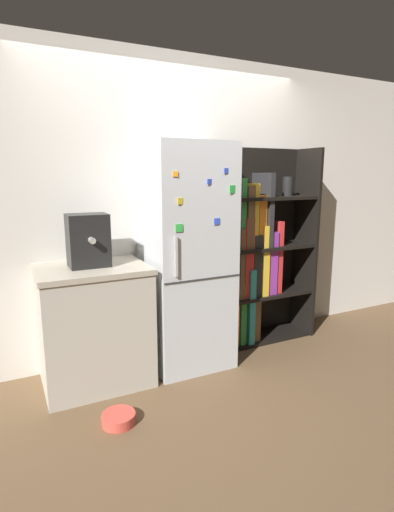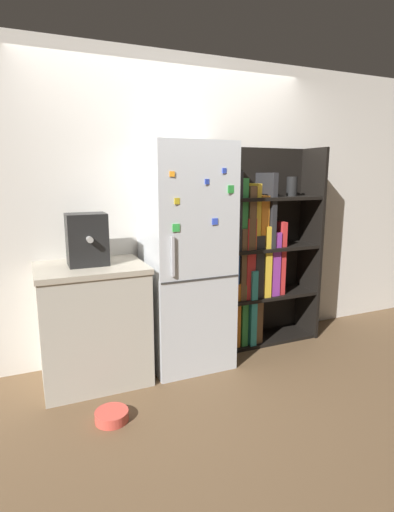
% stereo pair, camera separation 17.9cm
% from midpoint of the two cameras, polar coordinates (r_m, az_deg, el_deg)
% --- Properties ---
extents(ground_plane, '(16.00, 16.00, 0.00)m').
position_cam_midpoint_polar(ground_plane, '(3.50, 0.92, -15.61)').
color(ground_plane, brown).
extents(wall_back, '(8.00, 0.05, 2.60)m').
position_cam_midpoint_polar(wall_back, '(3.56, -2.18, 6.77)').
color(wall_back, silver).
rests_on(wall_back, ground_plane).
extents(refrigerator, '(0.66, 0.64, 1.85)m').
position_cam_midpoint_polar(refrigerator, '(3.31, -0.05, -0.17)').
color(refrigerator, silver).
rests_on(refrigerator, ground_plane).
extents(bookshelf, '(0.97, 0.37, 1.84)m').
position_cam_midpoint_polar(bookshelf, '(3.81, 9.70, 0.01)').
color(bookshelf, black).
rests_on(bookshelf, ground_plane).
extents(kitchen_counter, '(0.81, 0.64, 0.92)m').
position_cam_midpoint_polar(kitchen_counter, '(3.22, -13.06, -9.32)').
color(kitchen_counter, '#BCB7A8').
rests_on(kitchen_counter, ground_plane).
extents(espresso_machine, '(0.29, 0.28, 0.39)m').
position_cam_midpoint_polar(espresso_machine, '(3.07, -13.85, 2.31)').
color(espresso_machine, black).
rests_on(espresso_machine, kitchen_counter).
extents(pet_bowl, '(0.22, 0.22, 0.07)m').
position_cam_midpoint_polar(pet_bowl, '(2.87, -10.22, -21.51)').
color(pet_bowl, '#D84C3F').
rests_on(pet_bowl, ground_plane).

